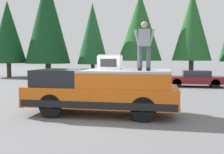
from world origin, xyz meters
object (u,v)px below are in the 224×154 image
(person_on_truck_bed, at_px, (144,44))
(parked_car_maroon, at_px, (195,79))
(pickup_truck, at_px, (102,91))
(compressor_unit, at_px, (110,62))

(person_on_truck_bed, distance_m, parked_car_maroon, 10.78)
(person_on_truck_bed, bearing_deg, pickup_truck, 82.13)
(compressor_unit, relative_size, parked_car_maroon, 0.20)
(pickup_truck, relative_size, compressor_unit, 6.60)
(compressor_unit, relative_size, person_on_truck_bed, 0.50)
(parked_car_maroon, bearing_deg, compressor_unit, 156.34)
(pickup_truck, relative_size, person_on_truck_bed, 3.28)
(compressor_unit, height_order, person_on_truck_bed, person_on_truck_bed)
(person_on_truck_bed, relative_size, parked_car_maroon, 0.41)
(compressor_unit, bearing_deg, parked_car_maroon, -23.66)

